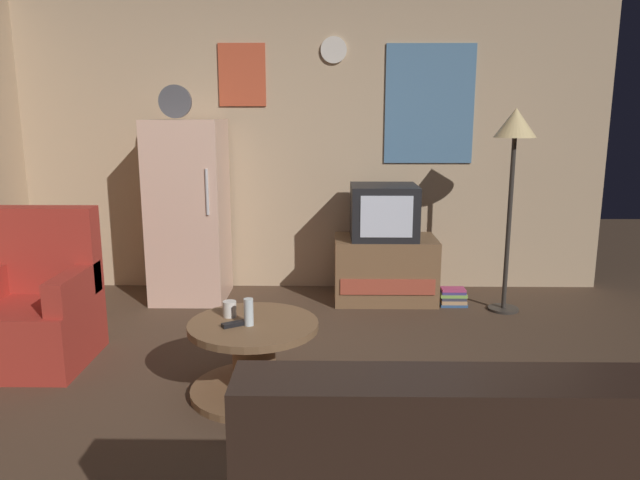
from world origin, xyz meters
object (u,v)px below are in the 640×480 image
standing_lamp (514,139)px  armchair (35,309)px  fridge (189,211)px  coffee_table (254,358)px  book_stack (453,297)px  crt_tv (384,212)px  wine_glass (249,312)px  mug_ceramic_white (230,309)px  tv_stand (385,269)px  remote_control (236,324)px

standing_lamp → armchair: size_ratio=1.66×
armchair → fridge: bearing=62.9°
coffee_table → book_stack: size_ratio=3.29×
crt_tv → coffee_table: bearing=-116.4°
crt_tv → wine_glass: size_ratio=3.60×
standing_lamp → mug_ceramic_white: (-1.97, -1.40, -0.89)m
tv_stand → armchair: size_ratio=0.87×
standing_lamp → book_stack: 1.36m
tv_stand → remote_control: bearing=-118.4°
fridge → tv_stand: bearing=-1.4°
tv_stand → armchair: armchair is taller
mug_ceramic_white → coffee_table: bearing=-33.0°
crt_tv → coffee_table: size_ratio=0.75×
crt_tv → remote_control: size_ratio=3.60×
crt_tv → coffee_table: 2.03m
tv_stand → mug_ceramic_white: 1.96m
mug_ceramic_white → book_stack: 2.23m
mug_ceramic_white → remote_control: bearing=-69.8°
wine_glass → tv_stand: bearing=63.2°
crt_tv → mug_ceramic_white: 1.96m
fridge → remote_control: (0.66, -1.85, -0.32)m
mug_ceramic_white → armchair: armchair is taller
fridge → armchair: (-0.68, -1.34, -0.42)m
crt_tv → tv_stand: bearing=2.6°
standing_lamp → tv_stand: bearing=164.2°
crt_tv → wine_glass: 2.02m
mug_ceramic_white → fridge: bearing=109.7°
crt_tv → book_stack: (0.57, -0.13, -0.69)m
tv_stand → coffee_table: 1.97m
tv_stand → fridge: bearing=178.6°
wine_glass → armchair: bearing=160.6°
crt_tv → standing_lamp: 1.16m
tv_stand → standing_lamp: standing_lamp is taller
wine_glass → mug_ceramic_white: (-0.13, 0.14, -0.03)m
armchair → book_stack: armchair is taller
armchair → book_stack: (2.88, 1.16, -0.27)m
fridge → mug_ceramic_white: bearing=-70.3°
fridge → remote_control: 1.99m
crt_tv → mug_ceramic_white: (-1.01, -1.66, -0.29)m
wine_glass → standing_lamp: bearing=39.9°
mug_ceramic_white → crt_tv: bearing=58.6°
mug_ceramic_white → remote_control: (0.06, -0.15, -0.03)m
standing_lamp → coffee_table: size_ratio=2.21×
tv_stand → crt_tv: (-0.02, -0.00, 0.49)m
tv_stand → standing_lamp: bearing=-15.8°
remote_control → book_stack: (1.53, 1.67, -0.37)m
tv_stand → mug_ceramic_white: (-1.03, -1.66, 0.20)m
wine_glass → remote_control: 0.10m
standing_lamp → remote_control: (-1.91, -1.55, -0.92)m
wine_glass → mug_ceramic_white: wine_glass is taller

